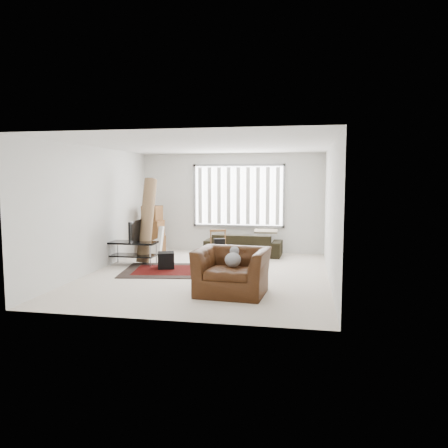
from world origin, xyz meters
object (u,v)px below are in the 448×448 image
Objects in this scene: side_chair at (219,245)px; sofa at (243,241)px; armchair at (232,268)px; moving_boxes at (153,232)px; tv_stand at (133,248)px.

sofa is at bearing 46.40° from side_chair.
side_chair reaches higher than sofa.
armchair is at bearing 97.22° from sofa.
moving_boxes is 2.44m from sofa.
tv_stand is 2.03m from side_chair.
side_chair is at bearing 17.88° from tv_stand.
sofa is 2.53× the size of side_chair.
sofa is at bearing 5.24° from moving_boxes.
moving_boxes reaches higher than side_chair.
moving_boxes is at bearing 7.29° from sofa.
tv_stand is at bearing 176.28° from side_chair.
tv_stand is at bearing -87.92° from moving_boxes.
tv_stand is 0.84× the size of moving_boxes.
sofa is (2.42, 0.22, -0.22)m from moving_boxes.
armchair reaches higher than sofa.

